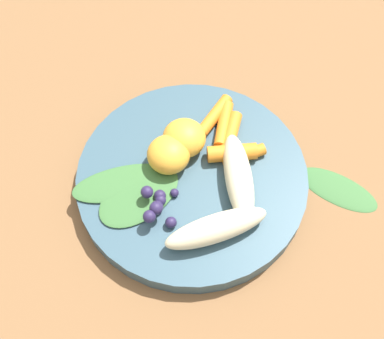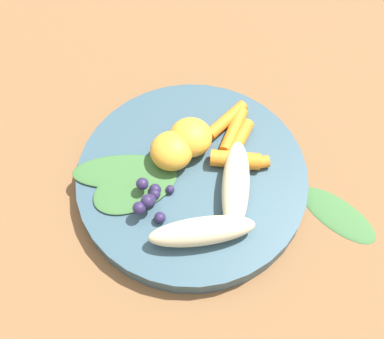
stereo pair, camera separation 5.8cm
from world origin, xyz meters
TOP-DOWN VIEW (x-y plane):
  - ground_plane at (0.00, 0.00)m, footprint 2.40×2.40m
  - bowl at (0.00, 0.00)m, footprint 0.27×0.27m
  - banana_peeled_left at (0.04, 0.04)m, footprint 0.12×0.07m
  - banana_peeled_right at (0.08, -0.01)m, footprint 0.04×0.12m
  - orange_segment_near at (-0.03, -0.02)m, footprint 0.05×0.05m
  - orange_segment_far at (-0.04, 0.01)m, footprint 0.05×0.05m
  - carrot_front at (0.01, 0.06)m, footprint 0.02×0.05m
  - carrot_mid_left at (-0.00, 0.05)m, footprint 0.04×0.06m
  - carrot_mid_right at (-0.03, 0.07)m, footprint 0.05×0.05m
  - carrot_rear at (-0.04, 0.06)m, footprint 0.06×0.05m
  - carrot_small at (-0.06, 0.06)m, footprint 0.05×0.06m
  - blueberry_pile at (0.03, -0.06)m, footprint 0.05×0.05m
  - kale_leaf_left at (-0.02, -0.08)m, footprint 0.07×0.12m
  - kale_leaf_right at (0.00, -0.07)m, footprint 0.09×0.12m
  - kale_leaf_stray at (0.08, 0.16)m, footprint 0.11×0.09m

SIDE VIEW (x-z plane):
  - ground_plane at x=0.00m, z-range 0.00..0.00m
  - kale_leaf_stray at x=0.08m, z-range 0.00..0.01m
  - bowl at x=0.00m, z-range 0.00..0.02m
  - kale_leaf_left at x=-0.02m, z-range 0.02..0.03m
  - kale_leaf_right at x=0.00m, z-range 0.02..0.03m
  - carrot_front at x=0.01m, z-range 0.02..0.04m
  - carrot_small at x=-0.06m, z-range 0.02..0.04m
  - carrot_rear at x=-0.04m, z-range 0.02..0.04m
  - carrot_mid_right at x=-0.03m, z-range 0.02..0.04m
  - carrot_mid_left at x=0.00m, z-range 0.02..0.04m
  - blueberry_pile at x=0.03m, z-range 0.02..0.05m
  - banana_peeled_left at x=0.04m, z-range 0.02..0.06m
  - banana_peeled_right at x=0.08m, z-range 0.02..0.06m
  - orange_segment_near at x=-0.03m, z-range 0.02..0.06m
  - orange_segment_far at x=-0.04m, z-range 0.02..0.06m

